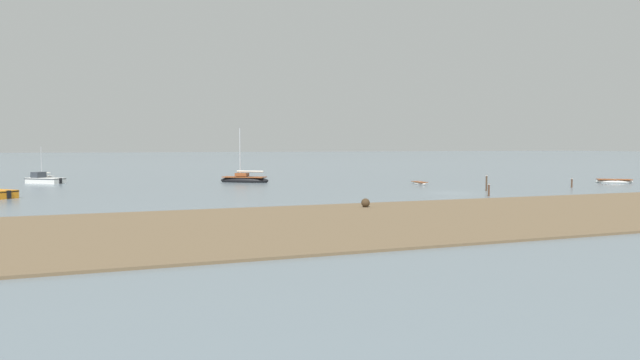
{
  "coord_description": "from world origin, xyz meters",
  "views": [
    {
      "loc": [
        -33.23,
        -49.69,
        4.78
      ],
      "look_at": [
        -9.13,
        13.53,
        0.77
      ],
      "focal_mm": 32.4,
      "sensor_mm": 36.0,
      "label": 1
    }
  ],
  "objects_px": {
    "rowboat_moored_2": "(420,183)",
    "mooring_post_right": "(489,190)",
    "rowboat_moored_0": "(614,181)",
    "sailboat_moored_1": "(43,178)",
    "mooring_post_near": "(486,183)",
    "mooring_post_left": "(572,183)",
    "sailboat_moored_0": "(244,180)",
    "motorboat_moored_2": "(40,181)"
  },
  "relations": [
    {
      "from": "rowboat_moored_0",
      "to": "mooring_post_near",
      "type": "relative_size",
      "value": 2.4
    },
    {
      "from": "rowboat_moored_2",
      "to": "sailboat_moored_1",
      "type": "xyz_separation_m",
      "value": [
        -44.76,
        29.5,
        0.08
      ]
    },
    {
      "from": "mooring_post_near",
      "to": "motorboat_moored_2",
      "type": "bearing_deg",
      "value": 145.82
    },
    {
      "from": "rowboat_moored_2",
      "to": "sailboat_moored_1",
      "type": "relative_size",
      "value": 0.64
    },
    {
      "from": "rowboat_moored_2",
      "to": "mooring_post_left",
      "type": "relative_size",
      "value": 2.59
    },
    {
      "from": "rowboat_moored_2",
      "to": "mooring_post_right",
      "type": "height_order",
      "value": "mooring_post_right"
    },
    {
      "from": "sailboat_moored_0",
      "to": "mooring_post_near",
      "type": "distance_m",
      "value": 31.27
    },
    {
      "from": "sailboat_moored_0",
      "to": "mooring_post_right",
      "type": "bearing_deg",
      "value": 154.99
    },
    {
      "from": "rowboat_moored_0",
      "to": "mooring_post_right",
      "type": "height_order",
      "value": "mooring_post_right"
    },
    {
      "from": "mooring_post_left",
      "to": "rowboat_moored_0",
      "type": "bearing_deg",
      "value": 21.6
    },
    {
      "from": "rowboat_moored_0",
      "to": "mooring_post_near",
      "type": "distance_m",
      "value": 24.25
    },
    {
      "from": "motorboat_moored_2",
      "to": "mooring_post_left",
      "type": "distance_m",
      "value": 65.16
    },
    {
      "from": "sailboat_moored_1",
      "to": "mooring_post_right",
      "type": "distance_m",
      "value": 62.82
    },
    {
      "from": "mooring_post_left",
      "to": "mooring_post_right",
      "type": "relative_size",
      "value": 0.91
    },
    {
      "from": "rowboat_moored_0",
      "to": "rowboat_moored_2",
      "type": "relative_size",
      "value": 1.44
    },
    {
      "from": "rowboat_moored_0",
      "to": "sailboat_moored_0",
      "type": "height_order",
      "value": "sailboat_moored_0"
    },
    {
      "from": "mooring_post_near",
      "to": "mooring_post_right",
      "type": "relative_size",
      "value": 1.41
    },
    {
      "from": "motorboat_moored_2",
      "to": "mooring_post_left",
      "type": "relative_size",
      "value": 4.57
    },
    {
      "from": "motorboat_moored_2",
      "to": "mooring_post_near",
      "type": "height_order",
      "value": "mooring_post_near"
    },
    {
      "from": "sailboat_moored_1",
      "to": "motorboat_moored_2",
      "type": "xyz_separation_m",
      "value": [
        0.5,
        -10.26,
        0.11
      ]
    },
    {
      "from": "rowboat_moored_2",
      "to": "sailboat_moored_1",
      "type": "height_order",
      "value": "sailboat_moored_1"
    },
    {
      "from": "motorboat_moored_2",
      "to": "rowboat_moored_2",
      "type": "bearing_deg",
      "value": -162.55
    },
    {
      "from": "mooring_post_near",
      "to": "mooring_post_left",
      "type": "relative_size",
      "value": 1.55
    },
    {
      "from": "rowboat_moored_0",
      "to": "motorboat_moored_2",
      "type": "bearing_deg",
      "value": -165.49
    },
    {
      "from": "rowboat_moored_0",
      "to": "rowboat_moored_2",
      "type": "bearing_deg",
      "value": -159.72
    },
    {
      "from": "rowboat_moored_2",
      "to": "motorboat_moored_2",
      "type": "relative_size",
      "value": 0.57
    },
    {
      "from": "rowboat_moored_0",
      "to": "sailboat_moored_1",
      "type": "bearing_deg",
      "value": -172.41
    },
    {
      "from": "sailboat_moored_0",
      "to": "mooring_post_left",
      "type": "relative_size",
      "value": 6.14
    },
    {
      "from": "rowboat_moored_0",
      "to": "mooring_post_left",
      "type": "distance_m",
      "value": 12.36
    },
    {
      "from": "rowboat_moored_0",
      "to": "sailboat_moored_1",
      "type": "distance_m",
      "value": 78.43
    },
    {
      "from": "rowboat_moored_2",
      "to": "mooring_post_right",
      "type": "bearing_deg",
      "value": -2.71
    },
    {
      "from": "mooring_post_right",
      "to": "motorboat_moored_2",
      "type": "bearing_deg",
      "value": 138.98
    },
    {
      "from": "sailboat_moored_0",
      "to": "mooring_post_left",
      "type": "bearing_deg",
      "value": 179.84
    },
    {
      "from": "motorboat_moored_2",
      "to": "mooring_post_right",
      "type": "bearing_deg",
      "value": 179.93
    },
    {
      "from": "rowboat_moored_2",
      "to": "mooring_post_left",
      "type": "distance_m",
      "value": 17.4
    },
    {
      "from": "mooring_post_near",
      "to": "mooring_post_left",
      "type": "xyz_separation_m",
      "value": [
        12.2,
        0.58,
        -0.27
      ]
    },
    {
      "from": "sailboat_moored_1",
      "to": "sailboat_moored_0",
      "type": "bearing_deg",
      "value": -159.82
    },
    {
      "from": "rowboat_moored_0",
      "to": "motorboat_moored_2",
      "type": "height_order",
      "value": "motorboat_moored_2"
    },
    {
      "from": "motorboat_moored_2",
      "to": "mooring_post_near",
      "type": "xyz_separation_m",
      "value": [
        45.48,
        -30.89,
        0.48
      ]
    },
    {
      "from": "rowboat_moored_0",
      "to": "mooring_post_right",
      "type": "relative_size",
      "value": 3.37
    },
    {
      "from": "mooring_post_right",
      "to": "rowboat_moored_0",
      "type": "bearing_deg",
      "value": 20.95
    },
    {
      "from": "sailboat_moored_1",
      "to": "motorboat_moored_2",
      "type": "bearing_deg",
      "value": 147.73
    }
  ]
}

